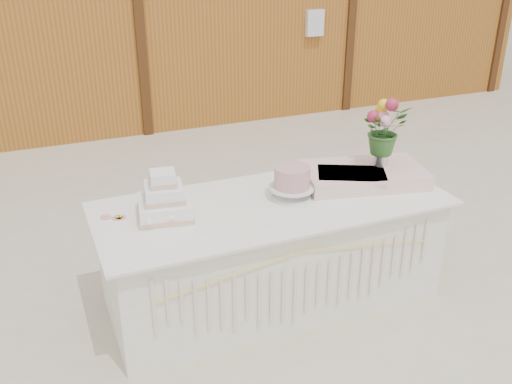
% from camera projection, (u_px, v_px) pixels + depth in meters
% --- Properties ---
extents(ground, '(80.00, 80.00, 0.00)m').
position_uv_depth(ground, '(272.00, 297.00, 4.18)').
color(ground, beige).
rests_on(ground, ground).
extents(cake_table, '(2.40, 1.00, 0.77)m').
position_uv_depth(cake_table, '(273.00, 251.00, 4.02)').
color(cake_table, white).
rests_on(cake_table, ground).
extents(wedding_cake, '(0.39, 0.39, 0.31)m').
position_uv_depth(wedding_cake, '(165.00, 201.00, 3.63)').
color(wedding_cake, white).
rests_on(wedding_cake, cake_table).
extents(pink_cake_stand, '(0.31, 0.31, 0.23)m').
position_uv_depth(pink_cake_stand, '(292.00, 181.00, 3.88)').
color(pink_cake_stand, white).
rests_on(pink_cake_stand, cake_table).
extents(satin_runner, '(0.96, 0.68, 0.11)m').
position_uv_depth(satin_runner, '(363.00, 175.00, 4.15)').
color(satin_runner, beige).
rests_on(satin_runner, cake_table).
extents(flower_vase, '(0.10, 0.10, 0.14)m').
position_uv_depth(flower_vase, '(381.00, 156.00, 4.15)').
color(flower_vase, silver).
rests_on(flower_vase, satin_runner).
extents(bouquet, '(0.35, 0.31, 0.36)m').
position_uv_depth(bouquet, '(385.00, 123.00, 4.05)').
color(bouquet, '#305F26').
rests_on(bouquet, flower_vase).
extents(loose_flowers, '(0.20, 0.36, 0.02)m').
position_uv_depth(loose_flowers, '(118.00, 222.00, 3.57)').
color(loose_flowers, pink).
rests_on(loose_flowers, cake_table).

